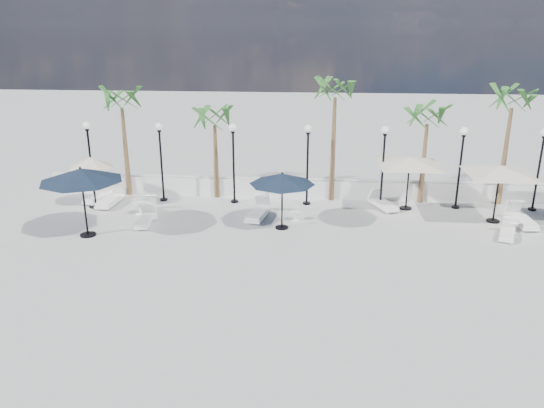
# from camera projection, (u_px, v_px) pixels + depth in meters

# --- Properties ---
(ground) EXTENTS (100.00, 100.00, 0.00)m
(ground) POSITION_uv_depth(u_px,v_px,m) (303.00, 261.00, 19.36)
(ground) COLOR #ADADA8
(ground) RESTS_ON ground
(balustrade) EXTENTS (26.00, 0.30, 1.01)m
(balustrade) POSITION_uv_depth(u_px,v_px,m) (307.00, 189.00, 26.28)
(balustrade) COLOR silver
(balustrade) RESTS_ON ground
(lamppost_0) EXTENTS (0.36, 0.36, 3.84)m
(lamppost_0) POSITION_uv_depth(u_px,v_px,m) (89.00, 149.00, 25.48)
(lamppost_0) COLOR black
(lamppost_0) RESTS_ON ground
(lamppost_1) EXTENTS (0.36, 0.36, 3.84)m
(lamppost_1) POSITION_uv_depth(u_px,v_px,m) (161.00, 151.00, 25.22)
(lamppost_1) COLOR black
(lamppost_1) RESTS_ON ground
(lamppost_2) EXTENTS (0.36, 0.36, 3.84)m
(lamppost_2) POSITION_uv_depth(u_px,v_px,m) (233.00, 152.00, 24.95)
(lamppost_2) COLOR black
(lamppost_2) RESTS_ON ground
(lamppost_3) EXTENTS (0.36, 0.36, 3.84)m
(lamppost_3) POSITION_uv_depth(u_px,v_px,m) (308.00, 154.00, 24.68)
(lamppost_3) COLOR black
(lamppost_3) RESTS_ON ground
(lamppost_4) EXTENTS (0.36, 0.36, 3.84)m
(lamppost_4) POSITION_uv_depth(u_px,v_px,m) (384.00, 155.00, 24.42)
(lamppost_4) COLOR black
(lamppost_4) RESTS_ON ground
(lamppost_5) EXTENTS (0.36, 0.36, 3.84)m
(lamppost_5) POSITION_uv_depth(u_px,v_px,m) (461.00, 156.00, 24.15)
(lamppost_5) COLOR black
(lamppost_5) RESTS_ON ground
(lamppost_6) EXTENTS (0.36, 0.36, 3.84)m
(lamppost_6) POSITION_uv_depth(u_px,v_px,m) (541.00, 158.00, 23.88)
(lamppost_6) COLOR black
(lamppost_6) RESTS_ON ground
(palm_0) EXTENTS (2.60, 2.60, 5.50)m
(palm_0) POSITION_uv_depth(u_px,v_px,m) (122.00, 105.00, 25.46)
(palm_0) COLOR brown
(palm_0) RESTS_ON ground
(palm_1) EXTENTS (2.60, 2.60, 4.70)m
(palm_1) POSITION_uv_depth(u_px,v_px,m) (215.00, 122.00, 25.37)
(palm_1) COLOR brown
(palm_1) RESTS_ON ground
(palm_2) EXTENTS (2.60, 2.60, 6.10)m
(palm_2) POSITION_uv_depth(u_px,v_px,m) (335.00, 95.00, 24.50)
(palm_2) COLOR brown
(palm_2) RESTS_ON ground
(palm_3) EXTENTS (2.60, 2.60, 4.90)m
(palm_3) POSITION_uv_depth(u_px,v_px,m) (427.00, 121.00, 24.55)
(palm_3) COLOR brown
(palm_3) RESTS_ON ground
(palm_4) EXTENTS (2.60, 2.60, 5.70)m
(palm_4) POSITION_uv_depth(u_px,v_px,m) (512.00, 105.00, 24.01)
(palm_4) COLOR brown
(palm_4) RESTS_ON ground
(lounger_0) EXTENTS (1.19, 2.12, 0.76)m
(lounger_0) POSITION_uv_depth(u_px,v_px,m) (101.00, 196.00, 25.91)
(lounger_0) COLOR white
(lounger_0) RESTS_ON ground
(lounger_1) EXTENTS (1.04, 1.92, 0.69)m
(lounger_1) POSITION_uv_depth(u_px,v_px,m) (150.00, 210.00, 23.98)
(lounger_1) COLOR white
(lounger_1) RESTS_ON ground
(lounger_2) EXTENTS (0.82, 2.15, 0.79)m
(lounger_2) POSITION_uv_depth(u_px,v_px,m) (111.00, 199.00, 25.37)
(lounger_2) COLOR white
(lounger_2) RESTS_ON ground
(lounger_3) EXTENTS (0.74, 1.79, 0.65)m
(lounger_3) POSITION_uv_depth(u_px,v_px,m) (145.00, 220.00, 22.84)
(lounger_3) COLOR white
(lounger_3) RESTS_ON ground
(lounger_4) EXTENTS (1.01, 2.18, 0.78)m
(lounger_4) POSITION_uv_depth(u_px,v_px,m) (258.00, 212.00, 23.59)
(lounger_4) COLOR white
(lounger_4) RESTS_ON ground
(lounger_5) EXTENTS (1.12, 1.77, 0.63)m
(lounger_5) POSITION_uv_depth(u_px,v_px,m) (507.00, 232.00, 21.48)
(lounger_5) COLOR white
(lounger_5) RESTS_ON ground
(lounger_6) EXTENTS (0.81, 2.15, 0.79)m
(lounger_6) POSITION_uv_depth(u_px,v_px,m) (521.00, 219.00, 22.80)
(lounger_6) COLOR white
(lounger_6) RESTS_ON ground
(lounger_7) EXTENTS (1.33, 2.00, 0.72)m
(lounger_7) POSITION_uv_depth(u_px,v_px,m) (383.00, 203.00, 24.87)
(lounger_7) COLOR white
(lounger_7) RESTS_ON ground
(side_table_0) EXTENTS (0.59, 0.59, 0.57)m
(side_table_0) POSITION_uv_depth(u_px,v_px,m) (140.00, 207.00, 23.99)
(side_table_0) COLOR white
(side_table_0) RESTS_ON ground
(side_table_1) EXTENTS (0.45, 0.45, 0.43)m
(side_table_1) POSITION_uv_depth(u_px,v_px,m) (296.00, 215.00, 23.25)
(side_table_1) COLOR white
(side_table_1) RESTS_ON ground
(side_table_2) EXTENTS (0.47, 0.47, 0.46)m
(side_table_2) POSITION_uv_depth(u_px,v_px,m) (512.00, 226.00, 21.96)
(side_table_2) COLOR white
(side_table_2) RESTS_ON ground
(parasol_navy_left) EXTENTS (3.30, 3.30, 2.91)m
(parasol_navy_left) POSITION_uv_depth(u_px,v_px,m) (81.00, 175.00, 20.89)
(parasol_navy_left) COLOR black
(parasol_navy_left) RESTS_ON ground
(parasol_navy_mid) EXTENTS (2.74, 2.74, 2.46)m
(parasol_navy_mid) POSITION_uv_depth(u_px,v_px,m) (282.00, 179.00, 21.81)
(parasol_navy_mid) COLOR black
(parasol_navy_mid) RESTS_ON ground
(parasol_cream_sq_a) EXTENTS (5.44, 5.44, 2.67)m
(parasol_cream_sq_a) POSITION_uv_depth(u_px,v_px,m) (410.00, 157.00, 24.05)
(parasol_cream_sq_a) COLOR black
(parasol_cream_sq_a) RESTS_ON ground
(parasol_cream_sq_b) EXTENTS (5.45, 5.45, 2.73)m
(parasol_cream_sq_b) POSITION_uv_depth(u_px,v_px,m) (501.00, 166.00, 22.43)
(parasol_cream_sq_b) COLOR black
(parasol_cream_sq_b) RESTS_ON ground
(parasol_cream_small) EXTENTS (2.03, 2.03, 2.50)m
(parasol_cream_small) POSITION_uv_depth(u_px,v_px,m) (91.00, 163.00, 24.43)
(parasol_cream_small) COLOR black
(parasol_cream_small) RESTS_ON ground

